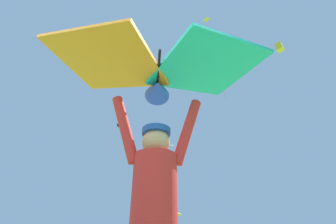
{
  "coord_description": "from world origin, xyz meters",
  "views": [
    {
      "loc": [
        0.57,
        -1.52,
        0.7
      ],
      "look_at": [
        0.39,
        2.6,
        3.18
      ],
      "focal_mm": 25.35,
      "sensor_mm": 36.0,
      "label": 1
    }
  ],
  "objects_px": {
    "held_stunt_kite": "(158,69)",
    "marker_flag": "(177,219)",
    "distant_kite_white_high_left": "(224,84)",
    "distant_kite_yellow_low_right": "(206,19)",
    "distant_kite_white_far_center": "(171,145)",
    "distant_kite_black_mid_left": "(120,126)",
    "distant_kite_yellow_high_right": "(279,47)",
    "kite_flyer_person": "(154,215)"
  },
  "relations": [
    {
      "from": "distant_kite_white_high_left",
      "to": "distant_kite_yellow_high_right",
      "type": "bearing_deg",
      "value": -55.54
    },
    {
      "from": "kite_flyer_person",
      "to": "distant_kite_white_far_center",
      "type": "bearing_deg",
      "value": 91.21
    },
    {
      "from": "distant_kite_white_far_center",
      "to": "distant_kite_white_high_left",
      "type": "bearing_deg",
      "value": 36.59
    },
    {
      "from": "distant_kite_black_mid_left",
      "to": "distant_kite_white_far_center",
      "type": "relative_size",
      "value": 1.76
    },
    {
      "from": "distant_kite_white_high_left",
      "to": "distant_kite_yellow_low_right",
      "type": "xyz_separation_m",
      "value": [
        -2.51,
        -7.31,
        1.93
      ]
    },
    {
      "from": "held_stunt_kite",
      "to": "distant_kite_yellow_high_right",
      "type": "bearing_deg",
      "value": 55.76
    },
    {
      "from": "distant_kite_yellow_low_right",
      "to": "distant_kite_white_far_center",
      "type": "relative_size",
      "value": 0.89
    },
    {
      "from": "kite_flyer_person",
      "to": "distant_kite_yellow_low_right",
      "type": "xyz_separation_m",
      "value": [
        3.12,
        12.76,
        18.46
      ]
    },
    {
      "from": "held_stunt_kite",
      "to": "marker_flag",
      "type": "relative_size",
      "value": 1.09
    },
    {
      "from": "distant_kite_white_high_left",
      "to": "distant_kite_white_far_center",
      "type": "distance_m",
      "value": 11.95
    },
    {
      "from": "kite_flyer_person",
      "to": "distant_kite_yellow_high_right",
      "type": "distance_m",
      "value": 23.44
    },
    {
      "from": "held_stunt_kite",
      "to": "marker_flag",
      "type": "height_order",
      "value": "held_stunt_kite"
    },
    {
      "from": "distant_kite_white_high_left",
      "to": "distant_kite_black_mid_left",
      "type": "bearing_deg",
      "value": 142.28
    },
    {
      "from": "kite_flyer_person",
      "to": "distant_kite_white_far_center",
      "type": "height_order",
      "value": "distant_kite_white_far_center"
    },
    {
      "from": "distant_kite_yellow_low_right",
      "to": "distant_kite_black_mid_left",
      "type": "height_order",
      "value": "distant_kite_yellow_low_right"
    },
    {
      "from": "distant_kite_black_mid_left",
      "to": "marker_flag",
      "type": "bearing_deg",
      "value": -69.61
    },
    {
      "from": "kite_flyer_person",
      "to": "distant_kite_yellow_low_right",
      "type": "height_order",
      "value": "distant_kite_yellow_low_right"
    },
    {
      "from": "distant_kite_white_high_left",
      "to": "distant_kite_white_far_center",
      "type": "xyz_separation_m",
      "value": [
        -5.96,
        -4.43,
        -9.36
      ]
    },
    {
      "from": "distant_kite_yellow_high_right",
      "to": "distant_kite_white_high_left",
      "type": "xyz_separation_m",
      "value": [
        -4.07,
        5.93,
        0.55
      ]
    },
    {
      "from": "distant_kite_yellow_low_right",
      "to": "marker_flag",
      "type": "height_order",
      "value": "distant_kite_yellow_low_right"
    },
    {
      "from": "distant_kite_black_mid_left",
      "to": "marker_flag",
      "type": "xyz_separation_m",
      "value": [
        9.12,
        -24.54,
        -16.57
      ]
    },
    {
      "from": "distant_kite_yellow_high_right",
      "to": "kite_flyer_person",
      "type": "bearing_deg",
      "value": -124.45
    },
    {
      "from": "distant_kite_white_high_left",
      "to": "distant_kite_black_mid_left",
      "type": "xyz_separation_m",
      "value": [
        -14.64,
        11.32,
        0.81
      ]
    },
    {
      "from": "kite_flyer_person",
      "to": "distant_kite_white_far_center",
      "type": "xyz_separation_m",
      "value": [
        -0.33,
        15.64,
        7.17
      ]
    },
    {
      "from": "marker_flag",
      "to": "distant_kite_black_mid_left",
      "type": "bearing_deg",
      "value": 110.39
    },
    {
      "from": "distant_kite_white_high_left",
      "to": "distant_kite_white_far_center",
      "type": "height_order",
      "value": "distant_kite_white_high_left"
    },
    {
      "from": "distant_kite_yellow_high_right",
      "to": "distant_kite_yellow_low_right",
      "type": "xyz_separation_m",
      "value": [
        -6.58,
        -1.38,
        2.48
      ]
    },
    {
      "from": "marker_flag",
      "to": "distant_kite_white_high_left",
      "type": "bearing_deg",
      "value": 67.35
    },
    {
      "from": "distant_kite_black_mid_left",
      "to": "marker_flag",
      "type": "distance_m",
      "value": 30.99
    },
    {
      "from": "held_stunt_kite",
      "to": "distant_kite_white_high_left",
      "type": "height_order",
      "value": "distant_kite_white_high_left"
    },
    {
      "from": "kite_flyer_person",
      "to": "distant_kite_black_mid_left",
      "type": "relative_size",
      "value": 1.71
    },
    {
      "from": "held_stunt_kite",
      "to": "distant_kite_black_mid_left",
      "type": "height_order",
      "value": "distant_kite_black_mid_left"
    },
    {
      "from": "held_stunt_kite",
      "to": "distant_kite_black_mid_left",
      "type": "relative_size",
      "value": 1.91
    },
    {
      "from": "kite_flyer_person",
      "to": "held_stunt_kite",
      "type": "bearing_deg",
      "value": -82.81
    },
    {
      "from": "distant_kite_white_far_center",
      "to": "marker_flag",
      "type": "xyz_separation_m",
      "value": [
        0.45,
        -8.79,
        -6.41
      ]
    },
    {
      "from": "distant_kite_yellow_high_right",
      "to": "distant_kite_yellow_low_right",
      "type": "relative_size",
      "value": 1.64
    },
    {
      "from": "marker_flag",
      "to": "held_stunt_kite",
      "type": "bearing_deg",
      "value": -90.86
    },
    {
      "from": "held_stunt_kite",
      "to": "distant_kite_yellow_low_right",
      "type": "relative_size",
      "value": 3.77
    },
    {
      "from": "kite_flyer_person",
      "to": "marker_flag",
      "type": "distance_m",
      "value": 6.89
    },
    {
      "from": "kite_flyer_person",
      "to": "distant_kite_black_mid_left",
      "type": "xyz_separation_m",
      "value": [
        -9.01,
        31.39,
        17.33
      ]
    },
    {
      "from": "marker_flag",
      "to": "distant_kite_yellow_high_right",
      "type": "bearing_deg",
      "value": 37.27
    },
    {
      "from": "held_stunt_kite",
      "to": "distant_kite_white_high_left",
      "type": "xyz_separation_m",
      "value": [
        5.62,
        20.16,
        15.26
      ]
    }
  ]
}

